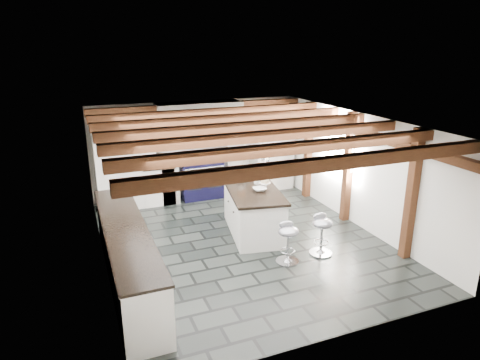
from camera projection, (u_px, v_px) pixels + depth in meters
name	position (u px, v px, depth m)	size (l,w,h in m)	color
ground	(243.00, 242.00, 8.11)	(6.00, 6.00, 0.00)	black
room_shell	(190.00, 172.00, 8.82)	(6.00, 6.03, 6.00)	white
range_cooker	(201.00, 179.00, 10.33)	(1.00, 0.63, 0.99)	black
kitchen_island	(253.00, 211.00, 8.38)	(1.27, 1.97, 1.20)	white
bar_stool_near	(322.00, 229.00, 7.52)	(0.41, 0.41, 0.76)	silver
bar_stool_far	(288.00, 238.00, 7.23)	(0.42, 0.42, 0.74)	silver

